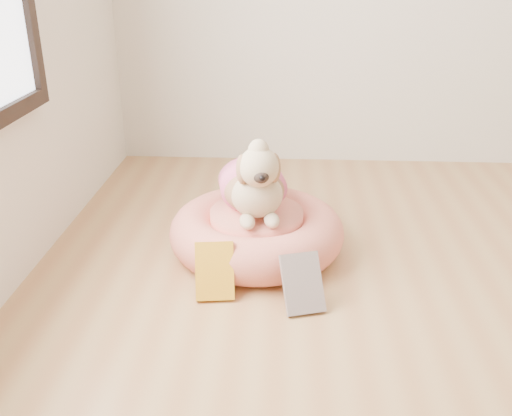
# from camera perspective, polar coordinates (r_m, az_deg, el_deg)

# --- Properties ---
(pet_bed) EXTENTS (0.76, 0.76, 0.19)m
(pet_bed) POSITION_cam_1_polar(r_m,az_deg,el_deg) (2.48, 0.06, -2.40)
(pet_bed) COLOR #CF5851
(pet_bed) RESTS_ON floor
(dog) EXTENTS (0.43, 0.55, 0.36)m
(dog) POSITION_cam_1_polar(r_m,az_deg,el_deg) (2.37, -0.21, 3.77)
(dog) COLOR brown
(dog) RESTS_ON pet_bed
(book_yellow) EXTENTS (0.16, 0.14, 0.21)m
(book_yellow) POSITION_cam_1_polar(r_m,az_deg,el_deg) (2.17, -4.16, -6.29)
(book_yellow) COLOR yellow
(book_yellow) RESTS_ON floor
(book_white) EXTENTS (0.18, 0.18, 0.20)m
(book_white) POSITION_cam_1_polar(r_m,az_deg,el_deg) (2.10, 4.67, -7.51)
(book_white) COLOR silver
(book_white) RESTS_ON floor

